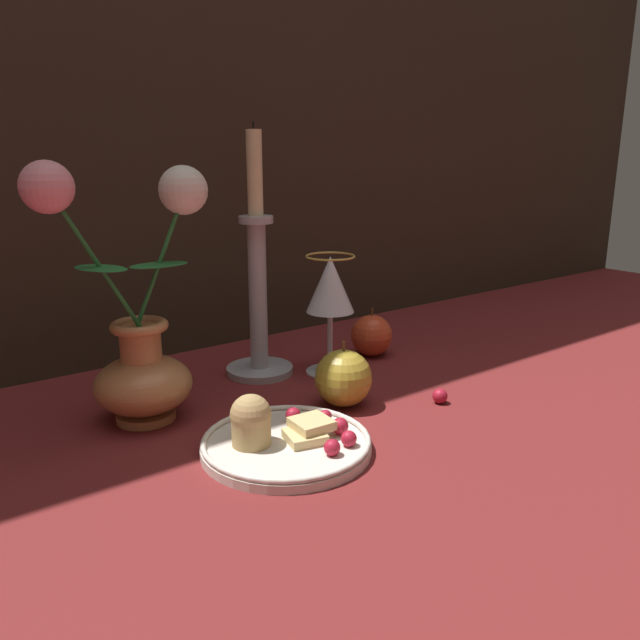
% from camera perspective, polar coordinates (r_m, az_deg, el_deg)
% --- Properties ---
extents(ground_plane, '(2.40, 2.40, 0.00)m').
position_cam_1_polar(ground_plane, '(0.81, 1.68, -7.56)').
color(ground_plane, maroon).
rests_on(ground_plane, ground).
extents(vase, '(0.21, 0.11, 0.30)m').
position_cam_1_polar(vase, '(0.75, -16.21, -1.37)').
color(vase, '#B77042').
rests_on(vase, ground_plane).
extents(plate_with_pastries, '(0.18, 0.18, 0.07)m').
position_cam_1_polar(plate_with_pastries, '(0.68, -3.51, -10.75)').
color(plate_with_pastries, silver).
rests_on(plate_with_pastries, ground_plane).
extents(wine_glass, '(0.07, 0.07, 0.17)m').
position_cam_1_polar(wine_glass, '(0.88, 0.94, 2.80)').
color(wine_glass, silver).
rests_on(wine_glass, ground_plane).
extents(candlestick, '(0.10, 0.10, 0.35)m').
position_cam_1_polar(candlestick, '(0.88, -5.70, 2.31)').
color(candlestick, '#A3A3A8').
rests_on(candlestick, ground_plane).
extents(apple_beside_vase, '(0.07, 0.07, 0.08)m').
position_cam_1_polar(apple_beside_vase, '(0.79, 2.32, -5.29)').
color(apple_beside_vase, '#B2932D').
rests_on(apple_beside_vase, ground_plane).
extents(apple_near_glass, '(0.07, 0.07, 0.08)m').
position_cam_1_polar(apple_near_glass, '(0.98, 4.74, -1.41)').
color(apple_near_glass, '#D14223').
rests_on(apple_near_glass, ground_plane).
extents(berry_near_plate, '(0.02, 0.02, 0.02)m').
position_cam_1_polar(berry_near_plate, '(0.82, 10.91, -6.84)').
color(berry_near_plate, '#AD192D').
rests_on(berry_near_plate, ground_plane).
extents(berry_front_center, '(0.01, 0.01, 0.01)m').
position_cam_1_polar(berry_front_center, '(0.86, 3.49, -5.50)').
color(berry_front_center, '#AD192D').
rests_on(berry_front_center, ground_plane).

